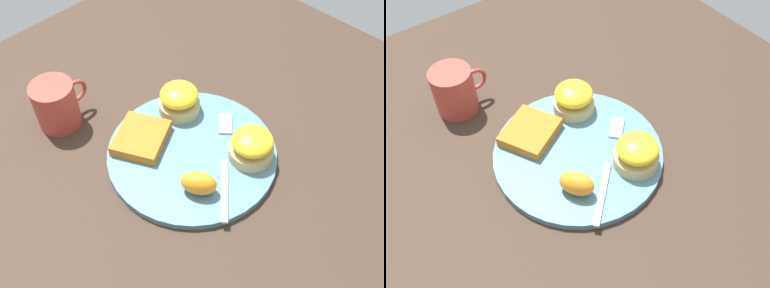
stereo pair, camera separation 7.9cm
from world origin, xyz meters
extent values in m
plane|color=#38281E|center=(0.00, 0.00, 0.00)|extent=(1.10, 1.10, 0.00)
cylinder|color=slate|center=(0.00, 0.00, 0.01)|extent=(0.31, 0.31, 0.01)
cylinder|color=tan|center=(0.07, -0.08, 0.02)|extent=(0.08, 0.08, 0.02)
ellipsoid|color=yellow|center=(0.07, -0.08, 0.05)|extent=(0.07, 0.07, 0.04)
cylinder|color=tan|center=(0.06, 0.09, 0.02)|extent=(0.08, 0.08, 0.02)
ellipsoid|color=yellow|center=(0.06, 0.09, 0.05)|extent=(0.07, 0.07, 0.04)
cube|color=#BA671F|center=(-0.05, 0.08, 0.02)|extent=(0.13, 0.12, 0.02)
ellipsoid|color=orange|center=(-0.05, -0.07, 0.04)|extent=(0.06, 0.07, 0.04)
cube|color=silver|center=(-0.02, -0.10, 0.02)|extent=(0.10, 0.09, 0.00)
cube|color=silver|center=(0.09, 0.00, 0.02)|extent=(0.05, 0.05, 0.00)
cylinder|color=#B23D33|center=(-0.12, 0.24, 0.05)|extent=(0.08, 0.08, 0.09)
torus|color=#B23D33|center=(-0.07, 0.24, 0.05)|extent=(0.05, 0.01, 0.05)
camera|label=1|loc=(-0.36, -0.35, 0.64)|focal=42.00mm
camera|label=2|loc=(-0.30, -0.41, 0.64)|focal=42.00mm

